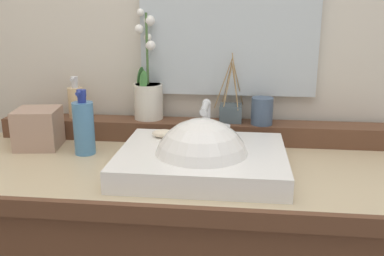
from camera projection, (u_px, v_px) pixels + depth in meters
The scene contains 10 objects.
back_ledge at pixel (194, 130), 1.44m from camera, with size 1.30×0.10×0.07m, color brown.
sink_basin at pixel (202, 164), 1.16m from camera, with size 0.45×0.37×0.28m.
soap_bar at pixel (164, 134), 1.27m from camera, with size 0.07×0.04×0.02m, color beige.
potted_plant at pixel (148, 93), 1.44m from camera, with size 0.10×0.10×0.36m.
soap_dispenser at pixel (76, 101), 1.47m from camera, with size 0.05×0.05×0.14m.
tumbler_cup at pixel (262, 111), 1.38m from camera, with size 0.07×0.07×0.09m, color #3F5067.
reed_diffuser at pixel (231, 112), 1.42m from camera, with size 0.10×0.09×0.22m.
lotion_bottle at pixel (84, 127), 1.29m from camera, with size 0.06×0.07×0.20m.
tissue_box at pixel (38, 128), 1.36m from camera, with size 0.13×0.13×0.12m, color tan.
mirror at pixel (229, 26), 1.39m from camera, with size 0.58×0.02×0.45m, color silver.
Camera 1 is at (0.15, -1.15, 1.27)m, focal length 40.43 mm.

